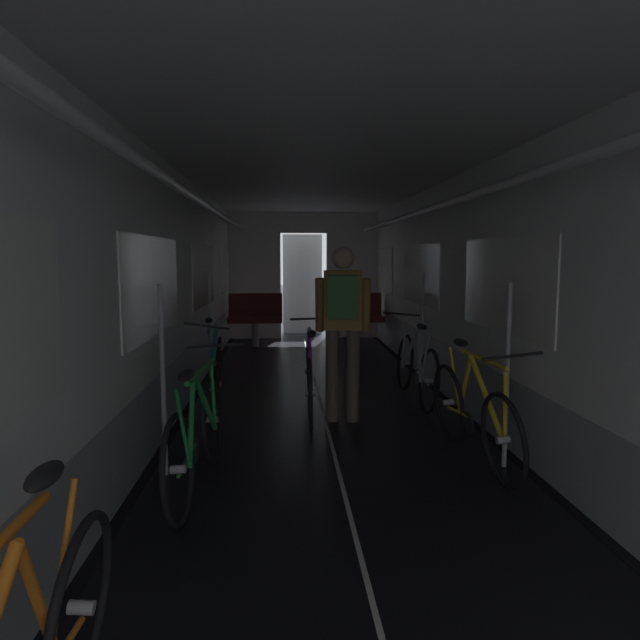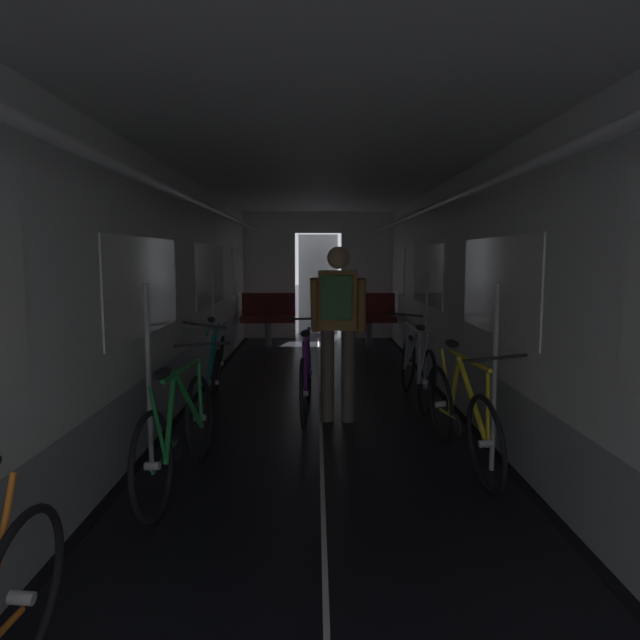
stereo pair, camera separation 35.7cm
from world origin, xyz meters
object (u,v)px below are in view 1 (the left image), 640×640
(bicycle_silver, at_px, (416,367))
(bicycle_green, at_px, (198,435))
(bench_seat_far_left, at_px, (255,315))
(bicycle_purple_in_aisle, at_px, (309,377))
(person_cyclist_aisle, at_px, (343,317))
(bicycle_yellow, at_px, (473,413))
(bicycle_teal, at_px, (216,369))
(bench_seat_far_right, at_px, (356,314))

(bicycle_silver, bearing_deg, bicycle_green, -132.13)
(bench_seat_far_left, height_order, bicycle_purple_in_aisle, bench_seat_far_left)
(person_cyclist_aisle, distance_m, bicycle_purple_in_aisle, 0.75)
(bicycle_silver, relative_size, person_cyclist_aisle, 1.00)
(bicycle_yellow, height_order, bicycle_silver, bicycle_silver)
(bicycle_teal, bearing_deg, bench_seat_far_right, 62.78)
(bench_seat_far_right, distance_m, bicycle_yellow, 5.84)
(bicycle_teal, distance_m, bicycle_green, 2.30)
(bench_seat_far_right, xyz_separation_m, bicycle_yellow, (0.17, -5.83, -0.18))
(bench_seat_far_right, bearing_deg, bicycle_teal, -117.22)
(bicycle_purple_in_aisle, bearing_deg, bench_seat_far_right, 76.84)
(bicycle_silver, height_order, bicycle_purple_in_aisle, bicycle_silver)
(bicycle_silver, relative_size, bicycle_purple_in_aisle, 1.00)
(bench_seat_far_left, distance_m, bench_seat_far_right, 1.80)
(bicycle_teal, distance_m, person_cyclist_aisle, 1.64)
(person_cyclist_aisle, bearing_deg, bicycle_yellow, -50.96)
(bicycle_yellow, distance_m, bicycle_silver, 1.85)
(bench_seat_far_right, xyz_separation_m, bicycle_silver, (0.16, -3.99, -0.19))
(bicycle_teal, height_order, bicycle_green, bicycle_teal)
(bench_seat_far_right, bearing_deg, person_cyclist_aisle, -98.84)
(bicycle_teal, xyz_separation_m, bicycle_yellow, (2.20, -1.88, 0.00))
(bench_seat_far_right, relative_size, bicycle_green, 0.58)
(bench_seat_far_right, bearing_deg, bicycle_green, -106.82)
(bicycle_green, distance_m, person_cyclist_aisle, 2.02)
(bicycle_teal, xyz_separation_m, bicycle_silver, (2.19, -0.03, 0.00))
(bicycle_green, xyz_separation_m, bicycle_silver, (2.04, 2.26, -0.00))
(bench_seat_far_right, height_order, bicycle_teal, bicycle_teal)
(bicycle_teal, relative_size, bicycle_silver, 1.00)
(bicycle_silver, bearing_deg, person_cyclist_aisle, -140.49)
(bicycle_purple_in_aisle, bearing_deg, bicycle_yellow, -48.76)
(bicycle_yellow, relative_size, person_cyclist_aisle, 1.00)
(bench_seat_far_left, xyz_separation_m, bicycle_teal, (-0.23, -3.95, -0.19))
(bench_seat_far_right, xyz_separation_m, person_cyclist_aisle, (-0.73, -4.72, 0.45))
(bicycle_teal, distance_m, bicycle_yellow, 2.90)
(bicycle_green, height_order, bicycle_purple_in_aisle, bicycle_green)
(bicycle_silver, distance_m, bicycle_purple_in_aisle, 1.29)
(bicycle_green, xyz_separation_m, person_cyclist_aisle, (1.15, 1.53, 0.63))
(bicycle_purple_in_aisle, bearing_deg, bicycle_teal, 153.27)
(bicycle_teal, height_order, person_cyclist_aisle, person_cyclist_aisle)
(bicycle_yellow, distance_m, bicycle_purple_in_aisle, 1.83)
(bicycle_green, xyz_separation_m, bicycle_yellow, (2.06, 0.41, -0.00))
(bicycle_green, xyz_separation_m, bicycle_purple_in_aisle, (0.85, 1.79, 0.00))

